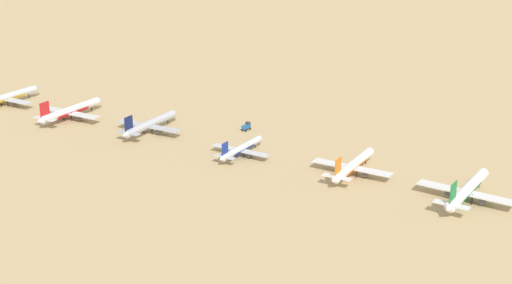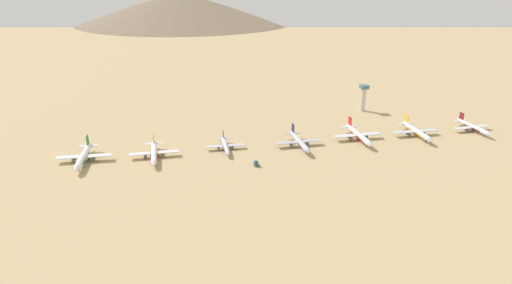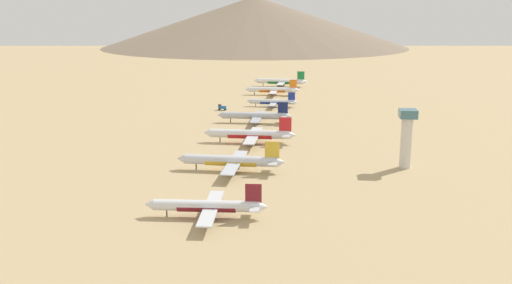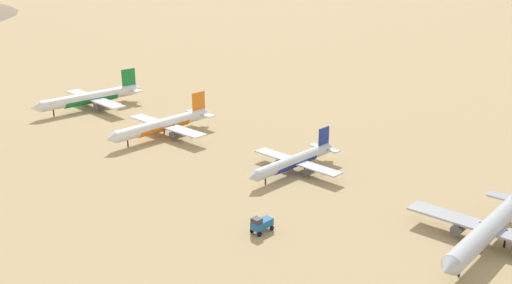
# 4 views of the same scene
# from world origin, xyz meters

# --- Properties ---
(ground_plane) EXTENTS (1868.28, 1868.28, 0.00)m
(ground_plane) POSITION_xyz_m (0.00, 0.00, 0.00)
(ground_plane) COLOR tan
(parked_jet_0) EXTENTS (47.28, 38.45, 13.63)m
(parked_jet_0) POSITION_xyz_m (-1.73, -154.80, 4.53)
(parked_jet_0) COLOR white
(parked_jet_0) RESTS_ON ground
(parked_jet_1) EXTENTS (43.29, 35.07, 12.51)m
(parked_jet_1) POSITION_xyz_m (1.55, -106.17, 4.16)
(parked_jet_1) COLOR white
(parked_jet_1) RESTS_ON ground
(parked_jet_2) EXTENTS (35.80, 29.04, 10.33)m
(parked_jet_2) POSITION_xyz_m (-2.46, -53.51, 3.44)
(parked_jet_2) COLOR silver
(parked_jet_2) RESTS_ON ground
(parked_jet_3) EXTENTS (44.52, 36.07, 12.87)m
(parked_jet_3) POSITION_xyz_m (3.30, 2.79, 4.33)
(parked_jet_3) COLOR #B2B7C1
(parked_jet_3) RESTS_ON ground
(service_truck) EXTENTS (5.28, 2.84, 3.90)m
(service_truck) POSITION_xyz_m (30.30, -36.95, 2.08)
(service_truck) COLOR #1E5999
(service_truck) RESTS_ON ground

